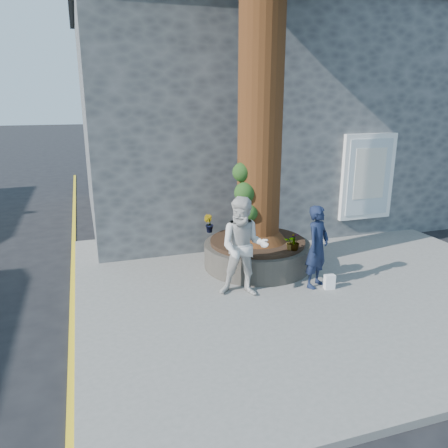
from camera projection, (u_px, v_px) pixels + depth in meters
name	position (u px, v px, depth m)	size (l,w,h in m)	color
ground	(258.00, 318.00, 7.55)	(120.00, 120.00, 0.00)	black
pavement	(307.00, 282.00, 8.89)	(9.00, 8.00, 0.12)	slate
yellow_line	(72.00, 318.00, 7.55)	(0.10, 30.00, 0.01)	yellow
stone_shop	(247.00, 114.00, 13.98)	(10.30, 8.30, 6.30)	#444648
neighbour_shop	(445.00, 116.00, 16.40)	(6.00, 8.00, 6.00)	#444648
planter	(257.00, 253.00, 9.49)	(2.30, 2.30, 0.60)	black
man	(317.00, 247.00, 8.33)	(0.59, 0.39, 1.61)	#131B34
woman	(244.00, 247.00, 7.92)	(0.91, 0.71, 1.87)	beige
shopping_bag	(329.00, 282.00, 8.39)	(0.20, 0.12, 0.28)	white
plant_a	(234.00, 239.00, 8.93)	(0.17, 0.12, 0.33)	gray
plant_b	(209.00, 224.00, 9.88)	(0.22, 0.21, 0.40)	gray
plant_c	(294.00, 242.00, 8.72)	(0.20, 0.20, 0.35)	gray
plant_d	(291.00, 242.00, 8.75)	(0.27, 0.24, 0.30)	gray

